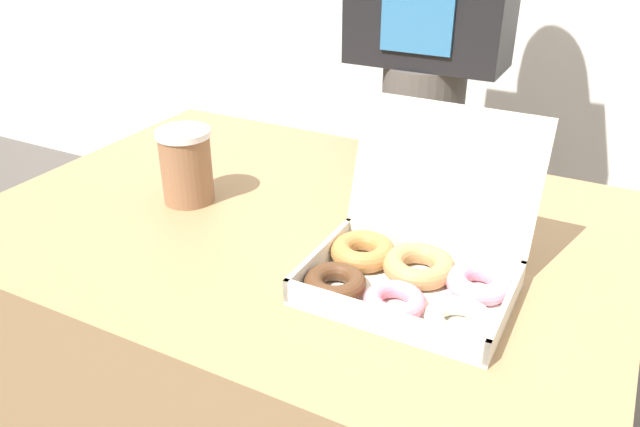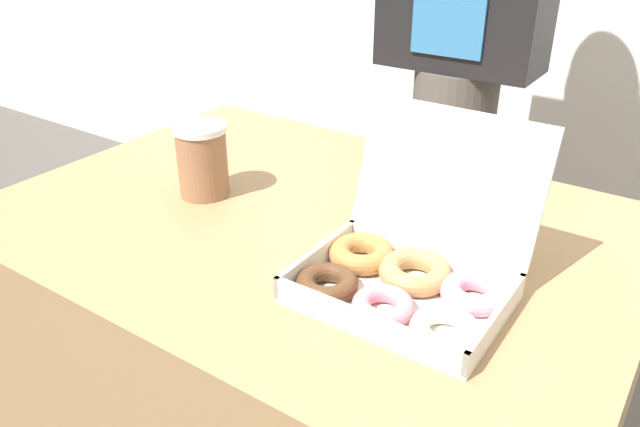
% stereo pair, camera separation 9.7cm
% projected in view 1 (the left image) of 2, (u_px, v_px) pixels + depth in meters
% --- Properties ---
extents(table, '(1.14, 0.82, 0.73)m').
position_uv_depth(table, '(303.00, 371.00, 1.30)').
color(table, '#99754C').
rests_on(table, ground_plane).
extents(donut_box, '(0.31, 0.28, 0.24)m').
position_uv_depth(donut_box, '(412.00, 266.00, 0.92)').
color(donut_box, silver).
rests_on(donut_box, table).
extents(coffee_cup, '(0.10, 0.10, 0.14)m').
position_uv_depth(coffee_cup, '(186.00, 165.00, 1.16)').
color(coffee_cup, '#8C6042').
rests_on(coffee_cup, table).
extents(person_customer, '(0.38, 0.24, 1.69)m').
position_uv_depth(person_customer, '(429.00, 25.00, 1.49)').
color(person_customer, '#4C4742').
rests_on(person_customer, ground_plane).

